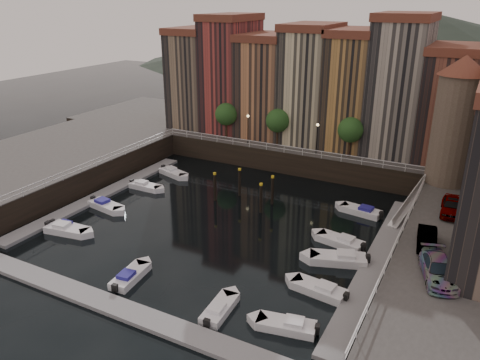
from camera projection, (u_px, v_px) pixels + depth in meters
The scene contains 29 objects.
ground at pixel (224, 221), 49.76m from camera, with size 200.00×200.00×0.00m, color black.
quay_far at pixel (310, 144), 70.59m from camera, with size 80.00×20.00×3.00m, color black.
quay_left at pixel (27, 170), 59.79m from camera, with size 20.00×36.00×3.00m, color black.
dock_left at pixel (103, 194), 55.95m from camera, with size 2.00×28.00×0.35m, color gray.
dock_right at pixel (376, 261), 41.80m from camera, with size 2.00×28.00×0.35m, color gray.
dock_near at pixel (114, 306), 35.72m from camera, with size 30.00×2.00×0.35m, color gray.
mountains at pixel (416, 49), 136.54m from camera, with size 145.00×100.00×18.00m.
far_terrace at pixel (330, 85), 63.63m from camera, with size 48.70×10.30×17.50m.
corner_tower at pixel (456, 119), 49.22m from camera, with size 5.20×5.20×13.80m.
promenade_trees at pixel (282, 121), 62.90m from camera, with size 21.20×3.20×5.20m.
street_lamps at pixel (281, 128), 62.18m from camera, with size 10.36×0.36×4.18m.
railings at pixel (245, 173), 52.39m from camera, with size 36.08×34.04×0.52m.
gangway at pixel (410, 201), 49.82m from camera, with size 2.78×8.32×3.73m.
mooring_pilings at pixel (247, 190), 53.45m from camera, with size 6.67×3.42×3.78m.
boat_left_0 at pixel (68, 228), 47.40m from camera, with size 4.48×1.77×1.02m.
boat_left_1 at pixel (66, 230), 47.05m from camera, with size 4.91×2.45×1.10m.
boat_left_2 at pixel (105, 205), 52.49m from camera, with size 4.85×2.42×1.09m.
boat_left_3 at pixel (145, 186), 57.93m from camera, with size 4.38×1.63×1.00m.
boat_left_4 at pixel (173, 173), 62.32m from camera, with size 4.71×2.86×1.06m.
boat_right_0 at pixel (288, 325), 33.38m from camera, with size 4.62×2.43×1.03m.
boat_right_1 at pixel (320, 290), 37.43m from camera, with size 4.84×2.26×1.09m.
boat_right_2 at pixel (339, 259), 41.73m from camera, with size 5.38×3.44×1.21m.
boat_right_3 at pixel (341, 241), 44.79m from camera, with size 4.91×2.51×1.10m.
boat_right_4 at pixel (362, 211), 51.15m from camera, with size 4.78×2.31×1.07m.
boat_near_1 at pixel (130, 276), 39.24m from camera, with size 2.07×4.51×1.02m.
boat_near_3 at pixel (219, 309), 35.13m from camera, with size 1.82×4.33×0.98m.
car_a at pixel (452, 207), 43.97m from camera, with size 1.87×4.66×1.59m, color gray.
car_b at pixel (427, 240), 38.26m from camera, with size 1.46×4.19×1.38m, color gray.
car_c at pixel (438, 271), 33.79m from camera, with size 2.16×5.31×1.54m, color gray.
Camera 1 is at (22.46, -38.72, 22.23)m, focal length 35.00 mm.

